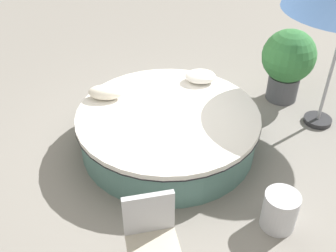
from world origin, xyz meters
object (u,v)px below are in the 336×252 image
at_px(round_bed, 168,129).
at_px(side_table, 280,211).
at_px(throw_pillow_1, 106,92).
at_px(patio_chair, 151,233).
at_px(throw_pillow_0, 200,76).
at_px(planter, 288,61).

bearing_deg(round_bed, side_table, 133.42).
bearing_deg(side_table, throw_pillow_1, -37.61).
height_order(throw_pillow_1, patio_chair, patio_chair).
distance_m(throw_pillow_1, side_table, 2.96).
xyz_separation_m(throw_pillow_1, side_table, (-2.31, 1.78, -0.46)).
xyz_separation_m(round_bed, throw_pillow_1, (0.94, -0.33, 0.40)).
distance_m(throw_pillow_0, side_table, 2.55).
bearing_deg(throw_pillow_1, round_bed, 160.48).
height_order(planter, side_table, planter).
xyz_separation_m(round_bed, patio_chair, (0.07, 2.09, 0.25)).
distance_m(round_bed, side_table, 1.99).
bearing_deg(throw_pillow_0, round_bed, 62.14).
relative_size(round_bed, patio_chair, 2.69).
height_order(round_bed, throw_pillow_0, throw_pillow_0).
bearing_deg(throw_pillow_0, throw_pillow_1, 21.73).
bearing_deg(patio_chair, round_bed, -106.96).
distance_m(throw_pillow_1, planter, 3.09).
relative_size(throw_pillow_0, side_table, 1.01).
height_order(round_bed, throw_pillow_1, throw_pillow_1).
distance_m(patio_chair, side_table, 1.61).
relative_size(throw_pillow_1, patio_chair, 0.53).
height_order(throw_pillow_0, planter, planter).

